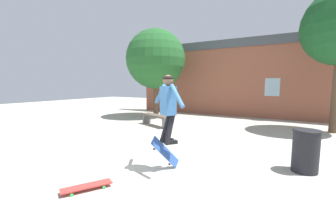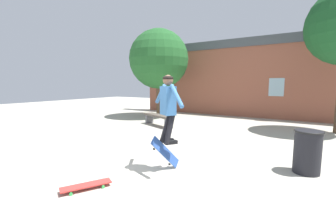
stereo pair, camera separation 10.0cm
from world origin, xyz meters
name	(u,v)px [view 1 (the left image)]	position (x,y,z in m)	size (l,w,h in m)	color
ground_plane	(121,176)	(0.00, 0.00, 0.00)	(40.00, 40.00, 0.00)	#B2AD9E
building_backdrop	(242,76)	(0.03, 9.58, 2.20)	(13.19, 0.52, 5.33)	#93513D
tree_left	(156,59)	(-3.93, 7.07, 3.10)	(3.16, 3.16, 4.69)	brown
park_bench	(156,118)	(-2.41, 4.80, 0.35)	(1.78, 1.05, 0.48)	brown
trash_bin	(306,150)	(3.07, 2.11, 0.46)	(0.54, 0.54, 0.88)	black
skater	(168,103)	(0.60, 0.78, 1.40)	(1.11, 0.77, 1.41)	teal
skateboard_flipping	(165,152)	(0.56, 0.73, 0.38)	(0.34, 0.65, 0.74)	#2D519E
skateboard_resting	(87,186)	(-0.11, -0.73, 0.07)	(0.58, 0.84, 0.08)	red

